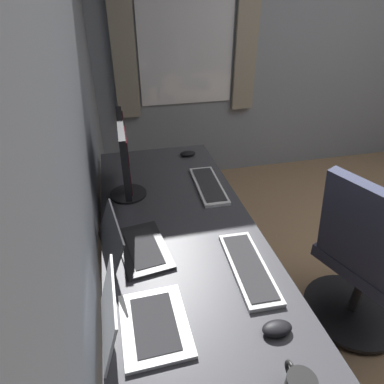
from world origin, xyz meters
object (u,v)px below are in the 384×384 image
object	(u,v)px
laptop_leftmost	(137,320)
mouse_main	(277,328)
keyboard_main	(208,185)
keyboard_spare	(249,267)
drawer_pedestal	(166,244)
laptop_left	(131,244)
mouse_spare	(188,154)
monitor_primary	(124,155)
office_chair	(362,264)

from	to	relation	value
laptop_leftmost	mouse_main	bearing A→B (deg)	-104.15
keyboard_main	keyboard_spare	size ratio (longest dim) A/B	1.00
keyboard_spare	mouse_main	bearing A→B (deg)	176.88
drawer_pedestal	laptop_left	world-z (taller)	laptop_left
drawer_pedestal	laptop_leftmost	distance (m)	0.98
mouse_spare	drawer_pedestal	bearing A→B (deg)	150.86
drawer_pedestal	keyboard_spare	world-z (taller)	keyboard_spare
keyboard_spare	mouse_spare	world-z (taller)	mouse_spare
keyboard_main	mouse_main	xyz separation A→B (m)	(-0.96, 0.03, 0.01)
laptop_left	mouse_spare	xyz separation A→B (m)	(0.89, -0.45, -0.03)
monitor_primary	mouse_spare	xyz separation A→B (m)	(0.41, -0.43, -0.22)
keyboard_spare	mouse_spare	distance (m)	1.10
mouse_main	laptop_left	bearing A→B (deg)	41.12
monitor_primary	office_chair	size ratio (longest dim) A/B	0.51
office_chair	keyboard_spare	bearing A→B (deg)	101.71
keyboard_spare	mouse_main	xyz separation A→B (m)	(-0.30, 0.02, 0.01)
keyboard_spare	laptop_leftmost	bearing A→B (deg)	111.42
monitor_primary	laptop_left	size ratio (longest dim) A/B	1.35
keyboard_main	office_chair	bearing A→B (deg)	-126.29
drawer_pedestal	keyboard_main	xyz separation A→B (m)	(-0.00, -0.26, 0.39)
keyboard_spare	mouse_spare	size ratio (longest dim) A/B	4.09
keyboard_spare	office_chair	size ratio (longest dim) A/B	0.44
monitor_primary	laptop_leftmost	distance (m)	0.89
keyboard_main	laptop_leftmost	bearing A→B (deg)	150.41
laptop_leftmost	laptop_left	bearing A→B (deg)	-1.24
drawer_pedestal	keyboard_main	bearing A→B (deg)	-90.84
mouse_spare	laptop_left	bearing A→B (deg)	153.21
keyboard_main	mouse_spare	distance (m)	0.43
drawer_pedestal	mouse_spare	distance (m)	0.63
office_chair	drawer_pedestal	bearing A→B (deg)	61.69
laptop_leftmost	keyboard_spare	xyz separation A→B (m)	(0.18, -0.47, -0.04)
monitor_primary	laptop_left	world-z (taller)	monitor_primary
monitor_primary	keyboard_spare	bearing A→B (deg)	-147.78
drawer_pedestal	mouse_main	bearing A→B (deg)	-166.67
laptop_leftmost	mouse_spare	xyz separation A→B (m)	(1.28, -0.46, -0.03)
mouse_main	monitor_primary	bearing A→B (deg)	22.99
laptop_leftmost	keyboard_main	distance (m)	0.98
monitor_primary	mouse_main	world-z (taller)	monitor_primary
mouse_spare	mouse_main	bearing A→B (deg)	179.69
laptop_leftmost	office_chair	distance (m)	1.28
laptop_leftmost	drawer_pedestal	bearing A→B (deg)	-14.43
monitor_primary	mouse_main	xyz separation A→B (m)	(-0.98, -0.42, -0.22)
laptop_leftmost	keyboard_main	size ratio (longest dim) A/B	0.72
mouse_spare	office_chair	xyz separation A→B (m)	(-0.95, -0.73, -0.29)
laptop_leftmost	keyboard_spare	size ratio (longest dim) A/B	0.72
mouse_main	office_chair	distance (m)	0.91
drawer_pedestal	laptop_left	bearing A→B (deg)	155.46
mouse_spare	monitor_primary	bearing A→B (deg)	133.90
keyboard_spare	mouse_main	world-z (taller)	mouse_main
drawer_pedestal	keyboard_spare	xyz separation A→B (m)	(-0.67, -0.25, 0.39)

